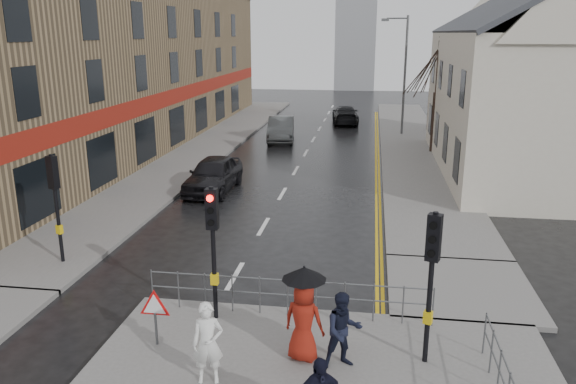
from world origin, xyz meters
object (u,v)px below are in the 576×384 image
(pedestrian_a, at_px, (208,343))
(car_parked, at_px, (213,174))
(pedestrian_b, at_px, (343,330))
(car_mid, at_px, (281,129))
(pedestrian_with_umbrella, at_px, (304,311))

(pedestrian_a, bearing_deg, car_parked, 92.70)
(pedestrian_a, xyz_separation_m, pedestrian_b, (2.66, 0.94, -0.02))
(pedestrian_a, xyz_separation_m, car_mid, (-2.91, 27.23, -0.22))
(pedestrian_a, bearing_deg, pedestrian_with_umbrella, 18.62)
(pedestrian_a, bearing_deg, pedestrian_b, 6.84)
(pedestrian_with_umbrella, relative_size, car_mid, 0.45)
(pedestrian_a, distance_m, car_mid, 27.38)
(pedestrian_a, xyz_separation_m, pedestrian_with_umbrella, (1.81, 1.10, 0.28))
(pedestrian_b, bearing_deg, pedestrian_a, 179.62)
(pedestrian_a, height_order, pedestrian_with_umbrella, pedestrian_with_umbrella)
(pedestrian_a, height_order, pedestrian_b, pedestrian_a)
(car_mid, bearing_deg, pedestrian_with_umbrella, -86.66)
(pedestrian_b, height_order, car_mid, pedestrian_b)
(pedestrian_b, bearing_deg, car_parked, 96.30)
(pedestrian_b, relative_size, car_mid, 0.35)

